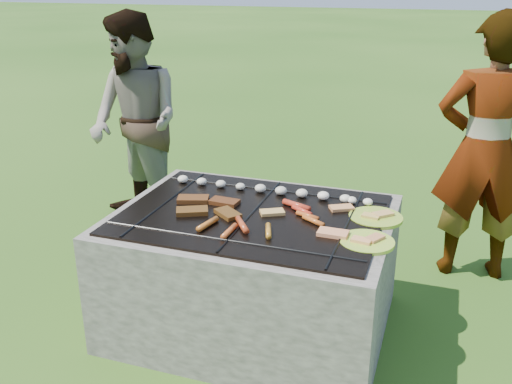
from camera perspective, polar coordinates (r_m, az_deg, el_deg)
lawn at (r=3.00m, az=-0.32°, el=-12.93°), size 60.00×60.00×0.00m
fire_pit at (r=2.85m, az=-0.33°, el=-8.22°), size 1.30×1.00×0.62m
mushrooms at (r=2.93m, az=1.99°, el=0.17°), size 1.05×0.06×0.04m
pork_slabs at (r=2.77m, az=-4.92°, el=-1.38°), size 0.39×0.28×0.02m
sausages at (r=2.60m, az=1.16°, el=-2.78°), size 0.53×0.49×0.03m
bread_on_grate at (r=2.63m, az=6.20°, el=-2.78°), size 0.45×0.39×0.02m
plate_far at (r=2.72m, az=11.91°, el=-2.49°), size 0.29×0.29×0.03m
plate_near at (r=2.47m, az=11.03°, el=-4.89°), size 0.30×0.30×0.03m
cook at (r=3.42m, az=21.88°, el=3.88°), size 0.61×0.46×1.51m
bystander at (r=3.96m, az=-11.95°, el=6.78°), size 0.89×0.82×1.47m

